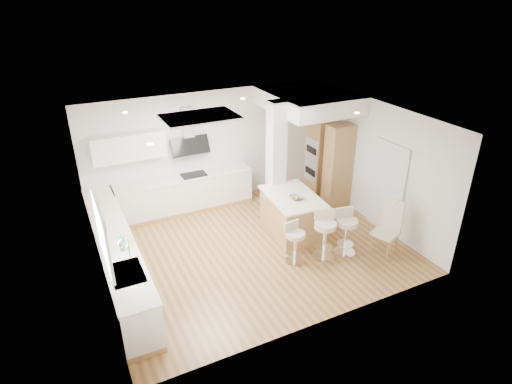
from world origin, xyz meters
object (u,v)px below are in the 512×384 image
bar_stool_b (325,233)px  bar_stool_c (346,229)px  peninsula (292,214)px  bar_stool_a (295,241)px  dining_chair (389,225)px

bar_stool_b → bar_stool_c: 0.49m
peninsula → bar_stool_a: (-0.51, -0.98, 0.02)m
dining_chair → bar_stool_a: bearing=144.3°
peninsula → dining_chair: size_ratio=1.35×
peninsula → dining_chair: bearing=-42.6°
peninsula → bar_stool_c: size_ratio=1.63×
bar_stool_b → bar_stool_c: size_ratio=1.04×
bar_stool_b → bar_stool_c: bearing=16.6°
bar_stool_c → bar_stool_b: bearing=-174.8°
bar_stool_b → dining_chair: dining_chair is taller
bar_stool_b → dining_chair: (1.28, -0.40, 0.06)m
bar_stool_a → dining_chair: dining_chair is taller
bar_stool_a → bar_stool_c: (1.10, -0.18, 0.07)m
peninsula → dining_chair: dining_chair is taller
dining_chair → peninsula: bearing=112.4°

